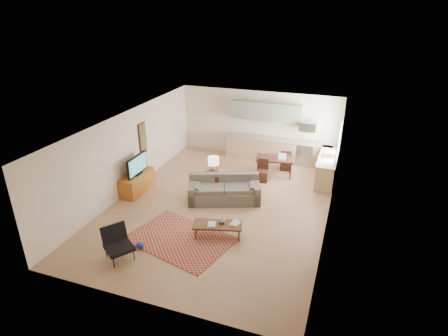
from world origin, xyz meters
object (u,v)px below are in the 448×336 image
at_px(armchair, 119,245).
at_px(tv_credenza, 137,183).
at_px(dining_table, 274,166).
at_px(console_table, 214,183).
at_px(sofa, 224,190).
at_px(coffee_table, 218,230).

distance_m(armchair, tv_credenza, 3.65).
relative_size(tv_credenza, dining_table, 1.05).
xyz_separation_m(armchair, dining_table, (2.52, 6.16, -0.07)).
bearing_deg(armchair, dining_table, 12.94).
bearing_deg(console_table, sofa, -19.84).
height_order(armchair, tv_credenza, armchair).
relative_size(sofa, coffee_table, 1.77).
xyz_separation_m(sofa, armchair, (-1.44, -3.67, 0.00)).
xyz_separation_m(coffee_table, tv_credenza, (-3.48, 1.60, 0.13)).
distance_m(armchair, dining_table, 6.66).
distance_m(tv_credenza, dining_table, 4.94).
xyz_separation_m(armchair, tv_credenza, (-1.52, 3.31, -0.09)).
bearing_deg(sofa, tv_credenza, 165.87).
distance_m(coffee_table, dining_table, 4.48).
height_order(armchair, console_table, armchair).
relative_size(coffee_table, armchair, 1.61).
xyz_separation_m(tv_credenza, console_table, (2.46, 0.75, 0.04)).
bearing_deg(coffee_table, console_table, 97.98).
bearing_deg(sofa, dining_table, 45.78).
distance_m(armchair, console_table, 4.17).
xyz_separation_m(armchair, console_table, (0.93, 4.06, -0.05)).
distance_m(sofa, coffee_table, 2.03).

